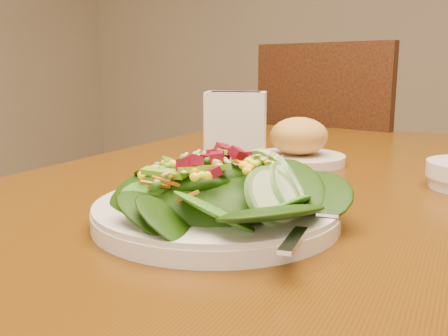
# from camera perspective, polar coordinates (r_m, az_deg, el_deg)

# --- Properties ---
(dining_table) EXTENTS (0.90, 1.40, 0.75)m
(dining_table) POSITION_cam_1_polar(r_m,az_deg,el_deg) (0.80, 9.50, -8.66)
(dining_table) COLOR #4E2A09
(dining_table) RESTS_ON ground_plane
(chair_far) EXTENTS (0.55, 0.56, 0.99)m
(chair_far) POSITION_cam_1_polar(r_m,az_deg,el_deg) (1.68, 12.93, -2.53)
(chair_far) COLOR #4C2513
(chair_far) RESTS_ON ground_plane
(salad_plate) EXTENTS (0.28, 0.28, 0.08)m
(salad_plate) POSITION_cam_1_polar(r_m,az_deg,el_deg) (0.55, -0.04, -3.46)
(salad_plate) COLOR silver
(salad_plate) RESTS_ON dining_table
(bread_plate) EXTENTS (0.17, 0.17, 0.09)m
(bread_plate) POSITION_cam_1_polar(r_m,az_deg,el_deg) (0.91, 8.52, 2.64)
(bread_plate) COLOR silver
(bread_plate) RESTS_ON dining_table
(napkin_holder) EXTENTS (0.11, 0.08, 0.13)m
(napkin_holder) POSITION_cam_1_polar(r_m,az_deg,el_deg) (0.86, 1.34, 4.58)
(napkin_holder) COLOR white
(napkin_holder) RESTS_ON dining_table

